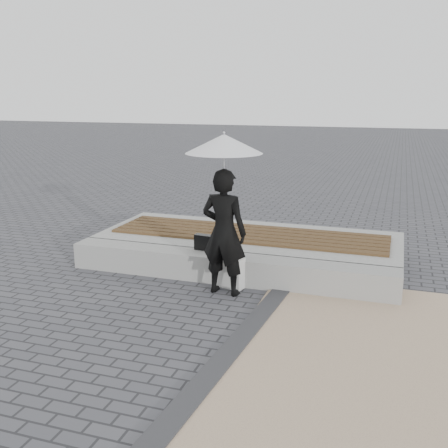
{
  "coord_description": "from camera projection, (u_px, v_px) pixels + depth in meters",
  "views": [
    {
      "loc": [
        2.33,
        -5.47,
        2.73
      ],
      "look_at": [
        0.12,
        1.11,
        1.0
      ],
      "focal_mm": 42.07,
      "sensor_mm": 36.0,
      "label": 1
    }
  ],
  "objects": [
    {
      "name": "seating_ledge",
      "position": [
        227.0,
        268.0,
        7.83
      ],
      "size": [
        5.0,
        0.45,
        0.4
      ],
      "primitive_type": "cube",
      "color": "gray",
      "rests_on": "ground"
    },
    {
      "name": "parasol",
      "position": [
        224.0,
        144.0,
        6.89
      ],
      "size": [
        1.03,
        1.03,
        1.32
      ],
      "rotation": [
        0.0,
        0.0,
        0.04
      ],
      "color": "silver",
      "rests_on": "ground"
    },
    {
      "name": "woman",
      "position": [
        224.0,
        232.0,
        7.18
      ],
      "size": [
        0.68,
        0.49,
        1.76
      ],
      "primitive_type": "imported",
      "rotation": [
        0.0,
        0.0,
        3.04
      ],
      "color": "black",
      "rests_on": "ground"
    },
    {
      "name": "magazine",
      "position": [
        229.0,
        258.0,
        7.47
      ],
      "size": [
        0.37,
        0.32,
        0.01
      ],
      "primitive_type": "cube",
      "rotation": [
        0.0,
        0.0,
        -0.35
      ],
      "color": "#E05239",
      "rests_on": "canvas_tote"
    },
    {
      "name": "timber_decking",
      "position": [
        249.0,
        234.0,
        8.89
      ],
      "size": [
        4.6,
        1.2,
        0.04
      ],
      "primitive_type": null,
      "color": "brown",
      "rests_on": "timber_platform"
    },
    {
      "name": "timber_platform",
      "position": [
        249.0,
        246.0,
        8.94
      ],
      "size": [
        5.0,
        2.0,
        0.4
      ],
      "primitive_type": "cube",
      "color": "#A7A7A2",
      "rests_on": "ground"
    },
    {
      "name": "handbag",
      "position": [
        205.0,
        243.0,
        8.0
      ],
      "size": [
        0.35,
        0.16,
        0.24
      ],
      "primitive_type": "cube",
      "rotation": [
        0.0,
        0.0,
        -0.12
      ],
      "color": "black",
      "rests_on": "seating_ledge"
    },
    {
      "name": "canvas_tote",
      "position": [
        230.0,
        272.0,
        7.57
      ],
      "size": [
        0.46,
        0.29,
        0.45
      ],
      "primitive_type": "cube",
      "rotation": [
        0.0,
        0.0,
        -0.27
      ],
      "color": "beige",
      "rests_on": "ground"
    },
    {
      "name": "edging_band",
      "position": [
        232.0,
        350.0,
        5.72
      ],
      "size": [
        0.61,
        5.2,
        0.04
      ],
      "primitive_type": "cube",
      "rotation": [
        0.0,
        0.0,
        -0.07
      ],
      "color": "#313134",
      "rests_on": "ground"
    },
    {
      "name": "ground",
      "position": [
        186.0,
        323.0,
        6.41
      ],
      "size": [
        80.0,
        80.0,
        0.0
      ],
      "primitive_type": "plane",
      "color": "#48474C",
      "rests_on": "ground"
    }
  ]
}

